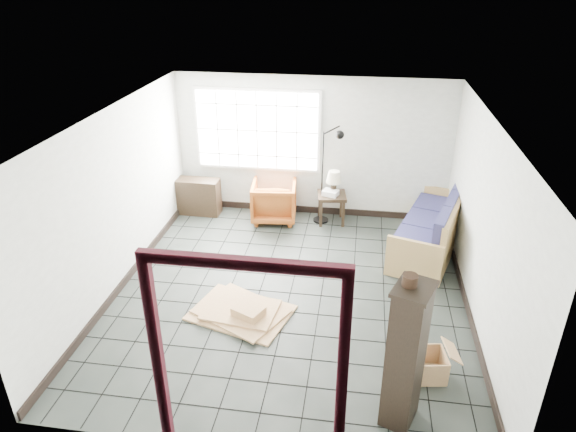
% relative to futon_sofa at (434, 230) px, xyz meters
% --- Properties ---
extents(ground, '(5.50, 5.50, 0.00)m').
position_rel_futon_sofa_xyz_m(ground, '(-2.16, -1.62, -0.36)').
color(ground, black).
rests_on(ground, ground).
extents(room_shell, '(5.02, 5.52, 2.61)m').
position_rel_futon_sofa_xyz_m(room_shell, '(-2.16, -1.59, 1.32)').
color(room_shell, '#A9ADA6').
rests_on(room_shell, ground).
extents(window_panel, '(2.32, 0.08, 1.52)m').
position_rel_futon_sofa_xyz_m(window_panel, '(-3.16, 1.08, 1.24)').
color(window_panel, silver).
rests_on(window_panel, ground).
extents(doorway_trim, '(1.80, 0.08, 2.20)m').
position_rel_futon_sofa_xyz_m(doorway_trim, '(-2.16, -4.32, 1.02)').
color(doorway_trim, '#350C15').
rests_on(doorway_trim, ground).
extents(futon_sofa, '(1.48, 2.38, 0.99)m').
position_rel_futon_sofa_xyz_m(futon_sofa, '(0.00, 0.00, 0.00)').
color(futon_sofa, '#9E7947').
rests_on(futon_sofa, ground).
extents(armchair, '(0.86, 0.82, 0.82)m').
position_rel_futon_sofa_xyz_m(armchair, '(-2.81, 0.73, 0.05)').
color(armchair, brown).
rests_on(armchair, ground).
extents(side_table, '(0.57, 0.57, 0.56)m').
position_rel_futon_sofa_xyz_m(side_table, '(-1.75, 0.78, 0.10)').
color(side_table, black).
rests_on(side_table, ground).
extents(table_lamp, '(0.35, 0.35, 0.43)m').
position_rel_futon_sofa_xyz_m(table_lamp, '(-1.73, 0.83, 0.50)').
color(table_lamp, black).
rests_on(table_lamp, side_table).
extents(projector, '(0.32, 0.28, 0.10)m').
position_rel_futon_sofa_xyz_m(projector, '(-1.77, 0.73, 0.25)').
color(projector, silver).
rests_on(projector, side_table).
extents(floor_lamp, '(0.55, 0.36, 1.83)m').
position_rel_futon_sofa_xyz_m(floor_lamp, '(-1.80, 0.77, 0.62)').
color(floor_lamp, black).
rests_on(floor_lamp, ground).
extents(console_shelf, '(0.89, 0.36, 0.69)m').
position_rel_futon_sofa_xyz_m(console_shelf, '(-4.31, 0.78, -0.01)').
color(console_shelf, black).
rests_on(console_shelf, ground).
extents(tall_shelf, '(0.49, 0.54, 1.65)m').
position_rel_futon_sofa_xyz_m(tall_shelf, '(-0.71, -3.70, 0.48)').
color(tall_shelf, black).
rests_on(tall_shelf, ground).
extents(pot, '(0.19, 0.19, 0.11)m').
position_rel_futon_sofa_xyz_m(pot, '(-0.76, -3.68, 1.35)').
color(pot, black).
rests_on(pot, tall_shelf).
extents(open_box, '(0.80, 0.48, 0.42)m').
position_rel_futon_sofa_xyz_m(open_box, '(-0.39, -3.03, -0.20)').
color(open_box, '#A97551').
rests_on(open_box, ground).
extents(cardboard_pile, '(1.51, 1.27, 0.19)m').
position_rel_futon_sofa_xyz_m(cardboard_pile, '(-2.75, -2.21, -0.31)').
color(cardboard_pile, '#A97551').
rests_on(cardboard_pile, ground).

